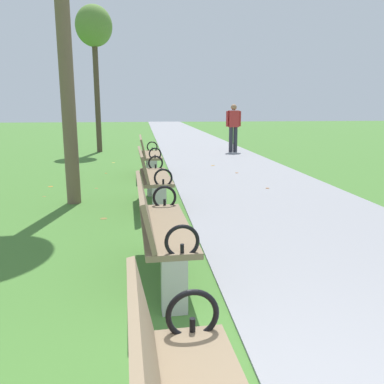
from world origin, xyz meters
TOP-DOWN VIEW (x-y plane):
  - paved_walkway at (1.57, 18.00)m, footprint 3.13×44.00m
  - park_bench_2 at (-0.50, 2.71)m, footprint 0.52×1.61m
  - park_bench_3 at (-0.50, 5.48)m, footprint 0.53×1.62m
  - park_bench_4 at (-0.50, 8.41)m, footprint 0.49×1.61m
  - tree_2 at (-2.14, 13.56)m, footprint 1.21×1.21m
  - pedestrian_walking at (2.49, 12.85)m, footprint 0.53×0.24m
  - scattered_leaves at (0.05, 5.22)m, footprint 5.00×12.57m

SIDE VIEW (x-z plane):
  - paved_walkway at x=1.57m, z-range 0.00..0.02m
  - scattered_leaves at x=0.05m, z-range 0.00..0.02m
  - park_bench_2 at x=-0.50m, z-range 0.04..0.93m
  - park_bench_3 at x=-0.50m, z-range 0.04..0.93m
  - park_bench_4 at x=-0.50m, z-range 0.04..0.93m
  - pedestrian_walking at x=2.49m, z-range 0.12..1.74m
  - tree_2 at x=-2.14m, z-range 1.62..6.46m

